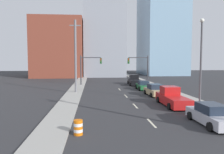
# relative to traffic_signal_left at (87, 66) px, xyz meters

# --- Properties ---
(sidewalk_left) EXTENTS (2.29, 88.48, 0.15)m
(sidewalk_left) POSITION_rel_traffic_signal_left_xyz_m (-1.65, 8.84, -3.62)
(sidewalk_left) COLOR #9E9B93
(sidewalk_left) RESTS_ON ground
(sidewalk_right) EXTENTS (2.29, 88.48, 0.15)m
(sidewalk_right) POSITION_rel_traffic_signal_left_xyz_m (12.41, 8.84, -3.62)
(sidewalk_right) COLOR #9E9B93
(sidewalk_right) RESTS_ON ground
(lane_stripe_at_9m) EXTENTS (0.16, 2.40, 0.01)m
(lane_stripe_at_9m) POSITION_rel_traffic_signal_left_xyz_m (5.38, -26.05, -3.69)
(lane_stripe_at_9m) COLOR beige
(lane_stripe_at_9m) RESTS_ON ground
(lane_stripe_at_16m) EXTENTS (0.16, 2.40, 0.01)m
(lane_stripe_at_16m) POSITION_rel_traffic_signal_left_xyz_m (5.38, -19.82, -3.69)
(lane_stripe_at_16m) COLOR beige
(lane_stripe_at_16m) RESTS_ON ground
(lane_stripe_at_22m) EXTENTS (0.16, 2.40, 0.01)m
(lane_stripe_at_22m) POSITION_rel_traffic_signal_left_xyz_m (5.38, -13.41, -3.69)
(lane_stripe_at_22m) COLOR beige
(lane_stripe_at_22m) RESTS_ON ground
(lane_stripe_at_29m) EXTENTS (0.16, 2.40, 0.01)m
(lane_stripe_at_29m) POSITION_rel_traffic_signal_left_xyz_m (5.38, -6.59, -3.69)
(lane_stripe_at_29m) COLOR beige
(lane_stripe_at_29m) RESTS_ON ground
(building_brick_left) EXTENTS (14.00, 16.00, 16.68)m
(building_brick_left) POSITION_rel_traffic_signal_left_xyz_m (-8.74, 24.70, 4.65)
(building_brick_left) COLOR brown
(building_brick_left) RESTS_ON ground
(building_office_center) EXTENTS (12.00, 20.00, 28.44)m
(building_office_center) POSITION_rel_traffic_signal_left_xyz_m (4.50, 28.70, 10.53)
(building_office_center) COLOR gray
(building_office_center) RESTS_ON ground
(building_glass_right) EXTENTS (13.00, 20.00, 36.39)m
(building_glass_right) POSITION_rel_traffic_signal_left_xyz_m (24.60, 32.70, 14.50)
(building_glass_right) COLOR #7A9EB7
(building_glass_right) RESTS_ON ground
(traffic_signal_left) EXTENTS (4.08, 0.35, 5.69)m
(traffic_signal_left) POSITION_rel_traffic_signal_left_xyz_m (0.00, 0.00, 0.00)
(traffic_signal_left) COLOR #38383D
(traffic_signal_left) RESTS_ON ground
(traffic_signal_right) EXTENTS (4.08, 0.35, 5.69)m
(traffic_signal_right) POSITION_rel_traffic_signal_left_xyz_m (10.52, 0.00, 0.00)
(traffic_signal_right) COLOR #38383D
(traffic_signal_right) RESTS_ON ground
(utility_pole_left_mid) EXTENTS (1.60, 0.32, 10.46)m
(utility_pole_left_mid) POSITION_rel_traffic_signal_left_xyz_m (-1.41, -10.01, 1.66)
(utility_pole_left_mid) COLOR slate
(utility_pole_left_mid) RESTS_ON ground
(traffic_barrel) EXTENTS (0.56, 0.56, 0.95)m
(traffic_barrel) POSITION_rel_traffic_signal_left_xyz_m (0.11, -28.23, -3.22)
(traffic_barrel) COLOR orange
(traffic_barrel) RESTS_ON ground
(street_lamp) EXTENTS (0.44, 0.44, 9.04)m
(street_lamp) POSITION_rel_traffic_signal_left_xyz_m (12.38, -19.68, 1.50)
(street_lamp) COLOR #4C4C51
(street_lamp) RESTS_ON ground
(sedan_silver) EXTENTS (2.02, 4.79, 1.54)m
(sedan_silver) POSITION_rel_traffic_signal_left_xyz_m (9.57, -26.85, -3.00)
(sedan_silver) COLOR #B2B2BC
(sedan_silver) RESTS_ON ground
(pickup_truck_red) EXTENTS (2.25, 5.94, 1.92)m
(pickup_truck_red) POSITION_rel_traffic_signal_left_xyz_m (9.24, -19.90, -2.91)
(pickup_truck_red) COLOR red
(pickup_truck_red) RESTS_ON ground
(sedan_tan) EXTENTS (2.26, 4.64, 1.54)m
(sedan_tan) POSITION_rel_traffic_signal_left_xyz_m (9.33, -13.30, -3.00)
(sedan_tan) COLOR tan
(sedan_tan) RESTS_ON ground
(sedan_green) EXTENTS (2.10, 4.42, 1.42)m
(sedan_green) POSITION_rel_traffic_signal_left_xyz_m (9.18, -7.19, -3.04)
(sedan_green) COLOR #1E6033
(sedan_green) RESTS_ON ground
(pickup_truck_black) EXTENTS (2.54, 6.39, 1.96)m
(pickup_truck_black) POSITION_rel_traffic_signal_left_xyz_m (9.11, 0.12, -2.89)
(pickup_truck_black) COLOR black
(pickup_truck_black) RESTS_ON ground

